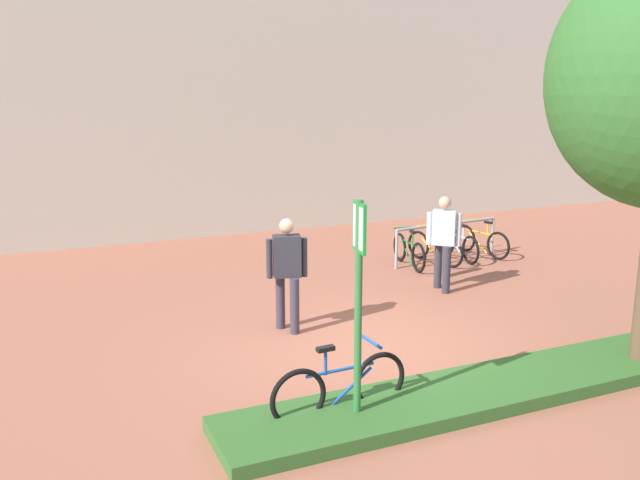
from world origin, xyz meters
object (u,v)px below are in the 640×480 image
(parking_sign_post, at_px, (359,282))
(person_shirt_blue, at_px, (444,237))
(bike_at_sign, at_px, (340,387))
(bollard_steel, at_px, (440,256))
(person_suited_navy, at_px, (287,268))
(bike_rack_cluster, at_px, (446,245))

(parking_sign_post, relative_size, person_shirt_blue, 1.43)
(bike_at_sign, bearing_deg, parking_sign_post, -71.95)
(bike_at_sign, relative_size, bollard_steel, 1.87)
(parking_sign_post, distance_m, bollard_steel, 6.17)
(person_suited_navy, bearing_deg, bike_rack_cluster, 29.29)
(parking_sign_post, height_order, bike_rack_cluster, parking_sign_post)
(bike_at_sign, xyz_separation_m, person_suited_navy, (0.43, 2.76, 0.63))
(bike_rack_cluster, height_order, person_shirt_blue, person_shirt_blue)
(bike_at_sign, bearing_deg, person_suited_navy, 81.05)
(bollard_steel, distance_m, person_suited_navy, 4.03)
(bike_at_sign, height_order, bollard_steel, bollard_steel)
(person_suited_navy, bearing_deg, bollard_steel, 22.01)
(parking_sign_post, relative_size, bike_rack_cluster, 0.93)
(bollard_steel, bearing_deg, bike_at_sign, -134.18)
(bike_rack_cluster, relative_size, person_suited_navy, 1.54)
(bollard_steel, distance_m, person_shirt_blue, 0.95)
(person_suited_navy, bearing_deg, person_shirt_blue, 13.95)
(parking_sign_post, relative_size, bike_at_sign, 1.47)
(person_shirt_blue, distance_m, person_suited_navy, 3.40)
(parking_sign_post, distance_m, bike_at_sign, 1.29)
(bollard_steel, bearing_deg, person_suited_navy, -157.99)
(bike_rack_cluster, height_order, person_suited_navy, person_suited_navy)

